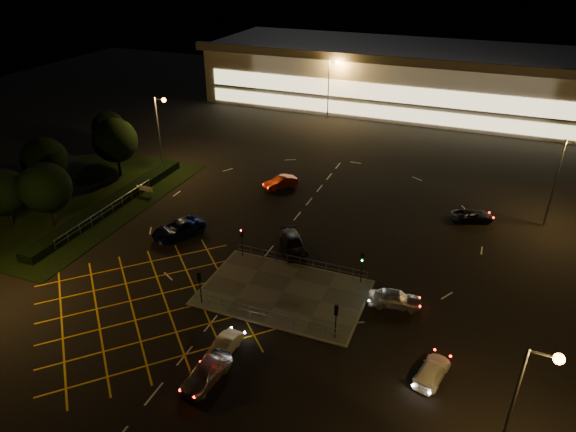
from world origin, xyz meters
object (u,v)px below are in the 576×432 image
at_px(car_right_silver, 395,298).
at_px(signal_nw, 242,236).
at_px(car_east_grey, 473,216).
at_px(car_approach_white, 432,371).
at_px(car_circ_red, 280,182).
at_px(car_queue_white, 223,347).
at_px(signal_se, 336,315).
at_px(car_left_blue, 178,229).
at_px(signal_sw, 200,281).
at_px(car_near_silver, 206,373).
at_px(signal_ne, 362,262).
at_px(car_far_dkgrey, 293,244).

bearing_deg(car_right_silver, signal_nw, 71.58).
height_order(signal_nw, car_east_grey, signal_nw).
bearing_deg(car_right_silver, car_approach_white, -160.73).
bearing_deg(car_circ_red, car_right_silver, -7.61).
bearing_deg(car_approach_white, car_queue_white, 25.57).
height_order(signal_se, car_approach_white, signal_se).
xyz_separation_m(signal_se, signal_nw, (-12.00, 7.99, 0.00)).
height_order(car_left_blue, car_east_grey, car_left_blue).
relative_size(signal_se, car_circ_red, 0.71).
height_order(signal_sw, signal_se, same).
height_order(car_queue_white, car_left_blue, car_left_blue).
relative_size(signal_sw, car_near_silver, 0.68).
relative_size(signal_nw, car_approach_white, 0.75).
distance_m(car_queue_white, car_right_silver, 15.15).
xyz_separation_m(car_near_silver, car_approach_white, (14.84, 6.26, -0.18)).
distance_m(signal_sw, car_near_silver, 9.13).
relative_size(signal_nw, car_near_silver, 0.68).
height_order(signal_ne, car_queue_white, signal_ne).
bearing_deg(signal_ne, car_left_blue, 176.17).
height_order(car_near_silver, car_right_silver, car_near_silver).
bearing_deg(car_left_blue, car_circ_red, 96.53).
distance_m(signal_se, car_left_blue, 22.32).
height_order(car_queue_white, car_east_grey, car_east_grey).
bearing_deg(signal_se, signal_nw, -33.65).
xyz_separation_m(car_near_silver, car_east_grey, (15.79, 31.82, -0.15)).
distance_m(car_left_blue, car_approach_white, 29.83).
height_order(signal_se, signal_nw, same).
xyz_separation_m(car_left_blue, car_east_grey, (28.79, 14.88, -0.15)).
bearing_deg(car_queue_white, signal_se, 37.40).
bearing_deg(car_right_silver, car_near_silver, 130.90).
relative_size(car_right_silver, car_approach_white, 1.07).
relative_size(signal_ne, car_approach_white, 0.75).
bearing_deg(car_circ_red, car_queue_white, -37.95).
relative_size(car_queue_white, car_approach_white, 0.91).
relative_size(car_queue_white, car_right_silver, 0.85).
relative_size(signal_ne, car_east_grey, 0.68).
bearing_deg(car_circ_red, car_approach_white, -11.14).
bearing_deg(car_left_blue, signal_nw, 17.26).
distance_m(car_left_blue, car_far_dkgrey, 12.52).
xyz_separation_m(car_near_silver, car_queue_white, (-0.16, 2.90, -0.16)).
bearing_deg(car_far_dkgrey, signal_ne, -54.25).
distance_m(signal_nw, car_far_dkgrey, 5.41).
bearing_deg(signal_ne, car_east_grey, 62.14).
distance_m(car_queue_white, car_approach_white, 15.37).
relative_size(signal_se, car_near_silver, 0.68).
relative_size(car_queue_white, car_left_blue, 0.67).
bearing_deg(car_east_grey, car_right_silver, 141.24).
height_order(signal_sw, signal_ne, same).
height_order(signal_se, signal_ne, same).
xyz_separation_m(signal_se, car_near_silver, (-7.21, -7.60, -1.58)).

